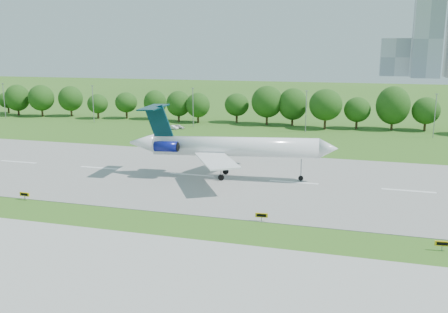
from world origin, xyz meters
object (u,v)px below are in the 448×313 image
airliner (224,146)px  taxi_sign_left (25,194)px  service_vehicle_a (173,127)px  service_vehicle_b (179,127)px

airliner → taxi_sign_left: airliner is taller
service_vehicle_a → taxi_sign_left: bearing=-157.3°
taxi_sign_left → service_vehicle_a: bearing=96.3°
airliner → service_vehicle_b: 60.79m
airliner → service_vehicle_b: bearing=114.4°
taxi_sign_left → service_vehicle_b: taxi_sign_left is taller
airliner → taxi_sign_left: 35.97m
airliner → taxi_sign_left: size_ratio=21.84×
service_vehicle_a → service_vehicle_b: (1.31, 1.50, 0.02)m
taxi_sign_left → service_vehicle_b: 75.45m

